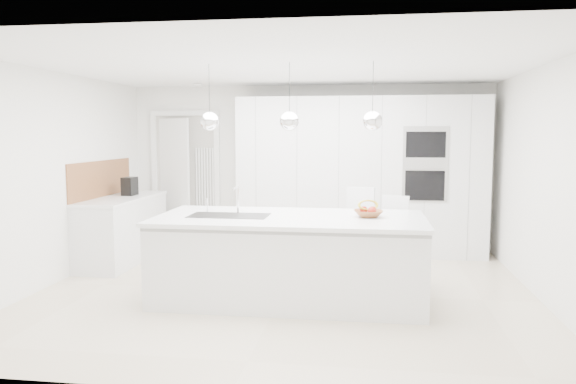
# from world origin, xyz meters

# --- Properties ---
(floor) EXTENTS (5.50, 5.50, 0.00)m
(floor) POSITION_xyz_m (0.00, 0.00, 0.00)
(floor) COLOR beige
(floor) RESTS_ON ground
(wall_back) EXTENTS (5.50, 0.00, 5.50)m
(wall_back) POSITION_xyz_m (0.00, 2.50, 1.25)
(wall_back) COLOR white
(wall_back) RESTS_ON ground
(wall_left) EXTENTS (0.00, 5.00, 5.00)m
(wall_left) POSITION_xyz_m (-2.75, 0.00, 1.25)
(wall_left) COLOR white
(wall_left) RESTS_ON ground
(ceiling) EXTENTS (5.50, 5.50, 0.00)m
(ceiling) POSITION_xyz_m (0.00, 0.00, 2.50)
(ceiling) COLOR white
(ceiling) RESTS_ON wall_back
(tall_cabinets) EXTENTS (3.60, 0.60, 2.30)m
(tall_cabinets) POSITION_xyz_m (0.80, 2.20, 1.15)
(tall_cabinets) COLOR silver
(tall_cabinets) RESTS_ON floor
(oven_stack) EXTENTS (0.62, 0.04, 1.05)m
(oven_stack) POSITION_xyz_m (1.70, 1.89, 1.35)
(oven_stack) COLOR #A5A5A8
(oven_stack) RESTS_ON tall_cabinets
(doorway_frame) EXTENTS (1.11, 0.08, 2.13)m
(doorway_frame) POSITION_xyz_m (-1.95, 2.47, 1.02)
(doorway_frame) COLOR white
(doorway_frame) RESTS_ON floor
(hallway_door) EXTENTS (0.76, 0.38, 2.00)m
(hallway_door) POSITION_xyz_m (-2.20, 2.42, 1.00)
(hallway_door) COLOR white
(hallway_door) RESTS_ON floor
(radiator) EXTENTS (0.32, 0.04, 1.40)m
(radiator) POSITION_xyz_m (-1.63, 2.46, 0.85)
(radiator) COLOR white
(radiator) RESTS_ON floor
(left_base_cabinets) EXTENTS (0.60, 1.80, 0.86)m
(left_base_cabinets) POSITION_xyz_m (-2.45, 1.20, 0.43)
(left_base_cabinets) COLOR silver
(left_base_cabinets) RESTS_ON floor
(left_worktop) EXTENTS (0.62, 1.82, 0.04)m
(left_worktop) POSITION_xyz_m (-2.45, 1.20, 0.88)
(left_worktop) COLOR white
(left_worktop) RESTS_ON left_base_cabinets
(oak_backsplash) EXTENTS (0.02, 1.80, 0.50)m
(oak_backsplash) POSITION_xyz_m (-2.74, 1.20, 1.15)
(oak_backsplash) COLOR brown
(oak_backsplash) RESTS_ON wall_left
(island_base) EXTENTS (2.80, 1.20, 0.86)m
(island_base) POSITION_xyz_m (0.10, -0.30, 0.43)
(island_base) COLOR silver
(island_base) RESTS_ON floor
(island_worktop) EXTENTS (2.84, 1.40, 0.04)m
(island_worktop) POSITION_xyz_m (0.10, -0.25, 0.88)
(island_worktop) COLOR white
(island_worktop) RESTS_ON island_base
(island_sink) EXTENTS (0.84, 0.44, 0.18)m
(island_sink) POSITION_xyz_m (-0.55, -0.30, 0.82)
(island_sink) COLOR #3F3F42
(island_sink) RESTS_ON island_worktop
(island_tap) EXTENTS (0.02, 0.02, 0.30)m
(island_tap) POSITION_xyz_m (-0.50, -0.10, 1.05)
(island_tap) COLOR white
(island_tap) RESTS_ON island_worktop
(pendant_left) EXTENTS (0.20, 0.20, 0.20)m
(pendant_left) POSITION_xyz_m (-0.75, -0.30, 1.90)
(pendant_left) COLOR white
(pendant_left) RESTS_ON ceiling
(pendant_mid) EXTENTS (0.20, 0.20, 0.20)m
(pendant_mid) POSITION_xyz_m (0.10, -0.30, 1.90)
(pendant_mid) COLOR white
(pendant_mid) RESTS_ON ceiling
(pendant_right) EXTENTS (0.20, 0.20, 0.20)m
(pendant_right) POSITION_xyz_m (0.95, -0.30, 1.90)
(pendant_right) COLOR white
(pendant_right) RESTS_ON ceiling
(fruit_bowl) EXTENTS (0.35, 0.35, 0.07)m
(fruit_bowl) POSITION_xyz_m (0.92, -0.19, 0.94)
(fruit_bowl) COLOR brown
(fruit_bowl) RESTS_ON island_worktop
(espresso_machine) EXTENTS (0.17, 0.25, 0.26)m
(espresso_machine) POSITION_xyz_m (-2.43, 1.43, 1.03)
(espresso_machine) COLOR black
(espresso_machine) RESTS_ON left_worktop
(bar_stool_left) EXTENTS (0.48, 0.58, 1.11)m
(bar_stool_left) POSITION_xyz_m (0.83, 0.66, 0.55)
(bar_stool_left) COLOR white
(bar_stool_left) RESTS_ON floor
(bar_stool_right) EXTENTS (0.46, 0.55, 1.03)m
(bar_stool_right) POSITION_xyz_m (1.25, 0.56, 0.51)
(bar_stool_right) COLOR white
(bar_stool_right) RESTS_ON floor
(apple_a) EXTENTS (0.09, 0.09, 0.09)m
(apple_a) POSITION_xyz_m (0.96, -0.24, 0.97)
(apple_a) COLOR #B2281A
(apple_a) RESTS_ON fruit_bowl
(apple_b) EXTENTS (0.08, 0.08, 0.08)m
(apple_b) POSITION_xyz_m (0.96, -0.18, 0.97)
(apple_b) COLOR #B2281A
(apple_b) RESTS_ON fruit_bowl
(apple_c) EXTENTS (0.08, 0.08, 0.08)m
(apple_c) POSITION_xyz_m (0.87, -0.16, 0.97)
(apple_c) COLOR #B2281A
(apple_c) RESTS_ON fruit_bowl
(banana_bunch) EXTENTS (0.25, 0.18, 0.23)m
(banana_bunch) POSITION_xyz_m (0.92, -0.17, 1.02)
(banana_bunch) COLOR gold
(banana_bunch) RESTS_ON fruit_bowl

